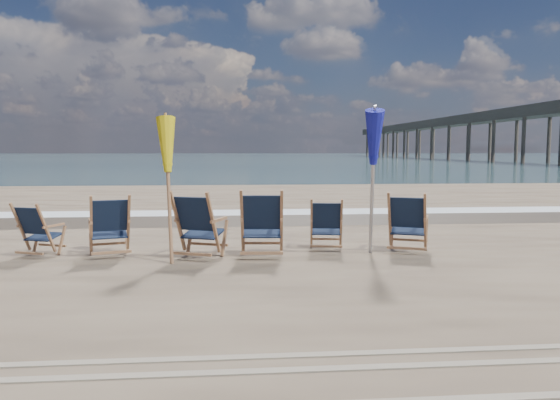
% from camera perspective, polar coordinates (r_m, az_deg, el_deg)
% --- Properties ---
extents(ocean, '(400.00, 400.00, 0.00)m').
position_cam_1_polar(ocean, '(134.59, -4.83, 4.54)').
color(ocean, '#39575F').
rests_on(ocean, ground).
extents(surf_foam, '(200.00, 1.40, 0.01)m').
position_cam_1_polar(surf_foam, '(14.99, -2.09, -1.27)').
color(surf_foam, silver).
rests_on(surf_foam, ground).
extents(wet_sand_strip, '(200.00, 2.60, 0.00)m').
position_cam_1_polar(wet_sand_strip, '(13.51, -1.75, -2.00)').
color(wet_sand_strip, '#42362A').
rests_on(wet_sand_strip, ground).
extents(tire_tracks, '(80.00, 1.30, 0.01)m').
position_cam_1_polar(tire_tracks, '(4.22, 6.45, -18.65)').
color(tire_tracks, gray).
rests_on(tire_tracks, ground).
extents(beach_chair_0, '(0.77, 0.81, 0.89)m').
position_cam_1_polar(beach_chair_0, '(9.36, -23.25, -2.96)').
color(beach_chair_0, '#111C33').
rests_on(beach_chair_0, ground).
extents(beach_chair_1, '(0.83, 0.89, 1.02)m').
position_cam_1_polar(beach_chair_1, '(9.09, -15.53, -2.53)').
color(beach_chair_1, '#111C33').
rests_on(beach_chair_1, ground).
extents(beach_chair_2, '(0.94, 0.99, 1.09)m').
position_cam_1_polar(beach_chair_2, '(8.48, -6.98, -2.70)').
color(beach_chair_2, '#111C33').
rests_on(beach_chair_2, ground).
extents(beach_chair_3, '(0.77, 0.85, 1.11)m').
position_cam_1_polar(beach_chair_3, '(8.57, 0.16, -2.50)').
color(beach_chair_3, '#111C33').
rests_on(beach_chair_3, ground).
extents(beach_chair_4, '(0.67, 0.73, 0.90)m').
position_cam_1_polar(beach_chair_4, '(9.30, 6.42, -2.56)').
color(beach_chair_4, '#111C33').
rests_on(beach_chair_4, ground).
extents(beach_chair_5, '(0.90, 0.94, 1.03)m').
position_cam_1_polar(beach_chair_5, '(9.24, 14.92, -2.37)').
color(beach_chair_5, '#111C33').
rests_on(beach_chair_5, ground).
extents(umbrella_yellow, '(0.30, 0.30, 2.22)m').
position_cam_1_polar(umbrella_yellow, '(8.45, -11.62, 5.03)').
color(umbrella_yellow, '#9B6A45').
rests_on(umbrella_yellow, ground).
extents(umbrella_blue, '(0.30, 0.30, 2.41)m').
position_cam_1_polar(umbrella_blue, '(8.74, 9.69, 6.21)').
color(umbrella_blue, '#A5A5AD').
rests_on(umbrella_blue, ground).
extents(fishing_pier, '(4.40, 140.00, 9.30)m').
position_cam_1_polar(fishing_pier, '(89.47, 20.70, 6.83)').
color(fishing_pier, '#4E4239').
rests_on(fishing_pier, ground).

